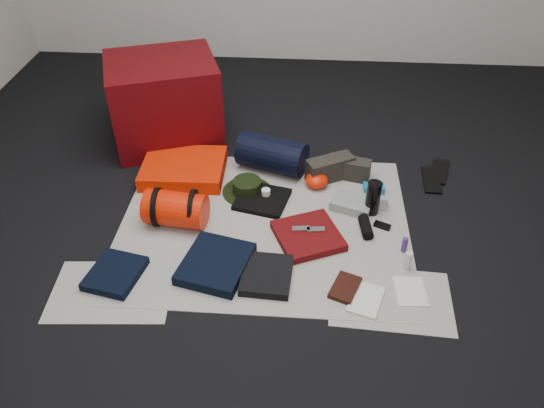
# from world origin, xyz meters

# --- Properties ---
(floor) EXTENTS (4.50, 4.50, 0.02)m
(floor) POSITION_xyz_m (0.00, 0.00, -0.01)
(floor) COLOR black
(floor) RESTS_ON ground
(newspaper_mat) EXTENTS (1.60, 1.30, 0.01)m
(newspaper_mat) POSITION_xyz_m (0.00, 0.00, 0.00)
(newspaper_mat) COLOR beige
(newspaper_mat) RESTS_ON floor
(newspaper_sheet_front_left) EXTENTS (0.61, 0.44, 0.00)m
(newspaper_sheet_front_left) POSITION_xyz_m (-0.70, -0.55, 0.00)
(newspaper_sheet_front_left) COLOR beige
(newspaper_sheet_front_left) RESTS_ON floor
(newspaper_sheet_front_right) EXTENTS (0.60, 0.43, 0.00)m
(newspaper_sheet_front_right) POSITION_xyz_m (0.65, -0.50, 0.00)
(newspaper_sheet_front_right) COLOR beige
(newspaper_sheet_front_right) RESTS_ON floor
(red_cabinet) EXTENTS (0.83, 0.76, 0.57)m
(red_cabinet) POSITION_xyz_m (-0.73, 0.86, 0.28)
(red_cabinet) COLOR #54060A
(red_cabinet) RESTS_ON floor
(sleeping_pad) EXTENTS (0.51, 0.42, 0.09)m
(sleeping_pad) POSITION_xyz_m (-0.54, 0.43, 0.05)
(sleeping_pad) COLOR red
(sleeping_pad) RESTS_ON newspaper_mat
(stuff_sack) EXTENTS (0.36, 0.24, 0.20)m
(stuff_sack) POSITION_xyz_m (-0.49, -0.03, 0.10)
(stuff_sack) COLOR red
(stuff_sack) RESTS_ON newspaper_mat
(sack_strap_left) EXTENTS (0.02, 0.22, 0.22)m
(sack_strap_left) POSITION_xyz_m (-0.59, -0.03, 0.11)
(sack_strap_left) COLOR black
(sack_strap_left) RESTS_ON newspaper_mat
(sack_strap_right) EXTENTS (0.03, 0.22, 0.22)m
(sack_strap_right) POSITION_xyz_m (-0.39, -0.03, 0.11)
(sack_strap_right) COLOR black
(sack_strap_right) RESTS_ON newspaper_mat
(navy_duffel) EXTENTS (0.47, 0.35, 0.22)m
(navy_duffel) POSITION_xyz_m (0.00, 0.53, 0.12)
(navy_duffel) COLOR black
(navy_duffel) RESTS_ON newspaper_mat
(boonie_brim) EXTENTS (0.31, 0.31, 0.01)m
(boonie_brim) POSITION_xyz_m (-0.13, 0.28, 0.01)
(boonie_brim) COLOR black
(boonie_brim) RESTS_ON newspaper_mat
(boonie_crown) EXTENTS (0.17, 0.17, 0.08)m
(boonie_crown) POSITION_xyz_m (-0.13, 0.28, 0.05)
(boonie_crown) COLOR black
(boonie_crown) RESTS_ON boonie_brim
(hiking_boot_left) EXTENTS (0.31, 0.23, 0.15)m
(hiking_boot_left) POSITION_xyz_m (0.37, 0.46, 0.08)
(hiking_boot_left) COLOR #2D2A23
(hiking_boot_left) RESTS_ON newspaper_mat
(hiking_boot_right) EXTENTS (0.27, 0.16, 0.13)m
(hiking_boot_right) POSITION_xyz_m (0.49, 0.48, 0.07)
(hiking_boot_right) COLOR #2D2A23
(hiking_boot_right) RESTS_ON newspaper_mat
(flip_flop_left) EXTENTS (0.11, 0.27, 0.01)m
(flip_flop_left) POSITION_xyz_m (1.00, 0.48, 0.01)
(flip_flop_left) COLOR black
(flip_flop_left) RESTS_ON floor
(flip_flop_right) EXTENTS (0.17, 0.29, 0.02)m
(flip_flop_right) POSITION_xyz_m (1.06, 0.58, 0.01)
(flip_flop_right) COLOR black
(flip_flop_right) RESTS_ON floor
(trousers_navy_a) EXTENTS (0.29, 0.32, 0.04)m
(trousers_navy_a) POSITION_xyz_m (-0.71, -0.46, 0.03)
(trousers_navy_a) COLOR black
(trousers_navy_a) RESTS_ON newspaper_mat
(trousers_navy_b) EXTENTS (0.39, 0.42, 0.06)m
(trousers_navy_b) POSITION_xyz_m (-0.22, -0.36, 0.03)
(trousers_navy_b) COLOR black
(trousers_navy_b) RESTS_ON newspaper_mat
(trousers_charcoal) EXTENTS (0.26, 0.29, 0.04)m
(trousers_charcoal) POSITION_xyz_m (0.05, -0.41, 0.03)
(trousers_charcoal) COLOR black
(trousers_charcoal) RESTS_ON newspaper_mat
(black_tshirt) EXTENTS (0.34, 0.33, 0.03)m
(black_tshirt) POSITION_xyz_m (-0.03, 0.20, 0.02)
(black_tshirt) COLOR black
(black_tshirt) RESTS_ON newspaper_mat
(red_shirt) EXTENTS (0.43, 0.43, 0.04)m
(red_shirt) POSITION_xyz_m (0.25, -0.11, 0.03)
(red_shirt) COLOR #57090B
(red_shirt) RESTS_ON newspaper_mat
(orange_stuff_sack) EXTENTS (0.18, 0.18, 0.09)m
(orange_stuff_sack) POSITION_xyz_m (0.29, 0.37, 0.05)
(orange_stuff_sack) COLOR red
(orange_stuff_sack) RESTS_ON newspaper_mat
(first_aid_pouch) EXTENTS (0.27, 0.24, 0.06)m
(first_aid_pouch) POSITION_xyz_m (0.50, 0.18, 0.03)
(first_aid_pouch) COLOR gray
(first_aid_pouch) RESTS_ON newspaper_mat
(water_bottle) EXTENTS (0.09, 0.09, 0.21)m
(water_bottle) POSITION_xyz_m (0.60, 0.15, 0.11)
(water_bottle) COLOR black
(water_bottle) RESTS_ON newspaper_mat
(speaker) EXTENTS (0.08, 0.16, 0.06)m
(speaker) POSITION_xyz_m (0.56, -0.02, 0.04)
(speaker) COLOR black
(speaker) RESTS_ON newspaper_mat
(compact_camera) EXTENTS (0.09, 0.06, 0.04)m
(compact_camera) POSITION_xyz_m (0.66, 0.18, 0.02)
(compact_camera) COLOR #ADAEB2
(compact_camera) RESTS_ON newspaper_mat
(cyan_case) EXTENTS (0.13, 0.08, 0.04)m
(cyan_case) POSITION_xyz_m (0.63, 0.35, 0.03)
(cyan_case) COLOR #1069A0
(cyan_case) RESTS_ON newspaper_mat
(toiletry_purple) EXTENTS (0.03, 0.03, 0.09)m
(toiletry_purple) POSITION_xyz_m (0.75, -0.17, 0.05)
(toiletry_purple) COLOR #50277D
(toiletry_purple) RESTS_ON newspaper_mat
(toiletry_clear) EXTENTS (0.04, 0.04, 0.11)m
(toiletry_clear) POSITION_xyz_m (0.75, -0.29, 0.06)
(toiletry_clear) COLOR silver
(toiletry_clear) RESTS_ON newspaper_mat
(paperback_book) EXTENTS (0.18, 0.21, 0.03)m
(paperback_book) POSITION_xyz_m (0.43, -0.46, 0.02)
(paperback_book) COLOR black
(paperback_book) RESTS_ON newspaper_mat
(map_booklet) EXTENTS (0.20, 0.24, 0.01)m
(map_booklet) POSITION_xyz_m (0.53, -0.52, 0.01)
(map_booklet) COLOR silver
(map_booklet) RESTS_ON newspaper_mat
(map_printout) EXTENTS (0.16, 0.19, 0.01)m
(map_printout) POSITION_xyz_m (0.75, -0.45, 0.01)
(map_printout) COLOR silver
(map_printout) RESTS_ON newspaper_mat
(sunglasses) EXTENTS (0.10, 0.07, 0.02)m
(sunglasses) POSITION_xyz_m (0.66, 0.02, 0.02)
(sunglasses) COLOR black
(sunglasses) RESTS_ON newspaper_mat
(key_cluster) EXTENTS (0.09, 0.09, 0.01)m
(key_cluster) POSITION_xyz_m (-0.69, -0.48, 0.01)
(key_cluster) COLOR #ADAEB2
(key_cluster) RESTS_ON newspaper_mat
(tape_roll) EXTENTS (0.05, 0.05, 0.04)m
(tape_roll) POSITION_xyz_m (-0.01, 0.23, 0.05)
(tape_roll) COLOR silver
(tape_roll) RESTS_ON black_tshirt
(energy_bar_a) EXTENTS (0.10, 0.05, 0.01)m
(energy_bar_a) POSITION_xyz_m (0.21, -0.09, 0.06)
(energy_bar_a) COLOR #ADAEB2
(energy_bar_a) RESTS_ON red_shirt
(energy_bar_b) EXTENTS (0.10, 0.05, 0.01)m
(energy_bar_b) POSITION_xyz_m (0.29, -0.09, 0.06)
(energy_bar_b) COLOR #ADAEB2
(energy_bar_b) RESTS_ON red_shirt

